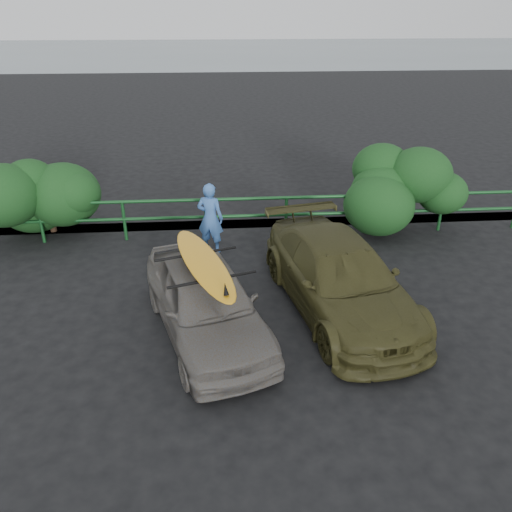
{
  "coord_description": "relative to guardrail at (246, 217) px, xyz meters",
  "views": [
    {
      "loc": [
        -0.62,
        -6.52,
        5.23
      ],
      "look_at": [
        0.01,
        1.87,
        1.0
      ],
      "focal_mm": 35.0,
      "sensor_mm": 36.0,
      "label": 1
    }
  ],
  "objects": [
    {
      "name": "surfboard",
      "position": [
        -0.94,
        -4.14,
        0.9
      ],
      "size": [
        1.4,
        2.87,
        0.08
      ],
      "primitive_type": "ellipsoid",
      "rotation": [
        0.0,
        0.0,
        0.3
      ],
      "color": "orange",
      "rests_on": "roof_rack"
    },
    {
      "name": "ocean",
      "position": [
        0.0,
        55.0,
        -0.52
      ],
      "size": [
        200.0,
        200.0,
        0.0
      ],
      "primitive_type": "plane",
      "color": "slate",
      "rests_on": "ground"
    },
    {
      "name": "man",
      "position": [
        -0.88,
        -0.8,
        0.32
      ],
      "size": [
        0.71,
        0.58,
        1.68
      ],
      "primitive_type": "imported",
      "rotation": [
        0.0,
        0.0,
        2.81
      ],
      "color": "#3C6BB4",
      "rests_on": "ground"
    },
    {
      "name": "olive_vehicle",
      "position": [
        1.55,
        -3.49,
        0.15
      ],
      "size": [
        2.75,
        4.91,
        1.34
      ],
      "primitive_type": "imported",
      "rotation": [
        0.0,
        0.0,
        0.2
      ],
      "color": "#3A381A",
      "rests_on": "ground"
    },
    {
      "name": "shrub_left",
      "position": [
        -4.8,
        0.4,
        0.47
      ],
      "size": [
        3.2,
        2.4,
        1.99
      ],
      "primitive_type": null,
      "color": "#18441A",
      "rests_on": "ground"
    },
    {
      "name": "shrub_right",
      "position": [
        5.0,
        0.5,
        0.44
      ],
      "size": [
        3.2,
        2.4,
        1.91
      ],
      "primitive_type": null,
      "color": "#18441A",
      "rests_on": "ground"
    },
    {
      "name": "roof_rack",
      "position": [
        -0.94,
        -4.14,
        0.83
      ],
      "size": [
        1.71,
        1.42,
        0.05
      ],
      "primitive_type": null,
      "rotation": [
        0.0,
        0.0,
        0.3
      ],
      "color": "black",
      "rests_on": "sedan"
    },
    {
      "name": "sedan",
      "position": [
        -0.94,
        -4.14,
        0.15
      ],
      "size": [
        2.66,
        4.19,
        1.33
      ],
      "primitive_type": "imported",
      "rotation": [
        0.0,
        0.0,
        0.3
      ],
      "color": "#5E5954",
      "rests_on": "ground"
    },
    {
      "name": "ground",
      "position": [
        0.0,
        -5.0,
        -0.52
      ],
      "size": [
        80.0,
        80.0,
        0.0
      ],
      "primitive_type": "plane",
      "color": "black"
    },
    {
      "name": "guardrail",
      "position": [
        0.0,
        0.0,
        0.0
      ],
      "size": [
        14.0,
        0.08,
        1.04
      ],
      "primitive_type": null,
      "color": "#14471D",
      "rests_on": "ground"
    }
  ]
}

